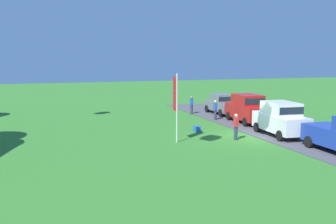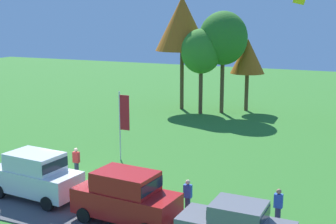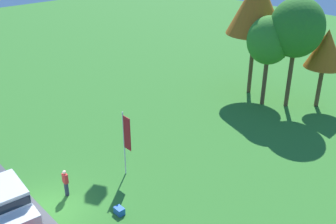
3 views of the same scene
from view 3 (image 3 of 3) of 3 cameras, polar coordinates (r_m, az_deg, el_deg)
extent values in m
plane|color=#337528|center=(23.34, -15.78, -13.39)|extent=(120.00, 120.00, 0.00)
cube|color=white|center=(22.69, -22.21, -12.74)|extent=(4.73, 2.25, 1.10)
cube|color=white|center=(22.13, -22.63, -10.76)|extent=(2.73, 1.96, 0.84)
cube|color=#19232D|center=(22.13, -22.63, -10.76)|extent=(2.78, 1.93, 0.46)
cylinder|color=black|center=(24.41, -21.11, -11.16)|extent=(0.70, 0.29, 0.68)
cylinder|color=#2D334C|center=(23.95, -14.51, -10.75)|extent=(0.24, 0.24, 0.88)
cube|color=red|center=(23.53, -14.70, -9.29)|extent=(0.36, 0.22, 0.60)
sphere|color=beige|center=(23.30, -14.82, -8.45)|extent=(0.22, 0.22, 0.22)
cylinder|color=brown|center=(36.84, 11.98, 6.86)|extent=(0.36, 0.36, 5.60)
cone|color=#B25B19|center=(35.53, 12.78, 15.00)|extent=(5.04, 5.04, 5.04)
cylinder|color=brown|center=(34.87, 13.81, 4.25)|extent=(0.36, 0.36, 4.06)
ellipsoid|color=#387F28|center=(33.75, 14.46, 10.06)|extent=(3.65, 3.65, 4.02)
cylinder|color=brown|center=(34.85, 17.19, 4.54)|extent=(0.36, 0.36, 4.88)
ellipsoid|color=#2D7023|center=(33.60, 18.18, 11.56)|extent=(4.39, 4.39, 4.83)
cylinder|color=brown|center=(35.93, 21.09, 3.43)|extent=(0.36, 0.36, 3.55)
cone|color=#B25B19|center=(34.89, 21.97, 8.54)|extent=(3.19, 3.19, 3.19)
cylinder|color=silver|center=(24.25, -6.37, -4.61)|extent=(0.08, 0.08, 4.34)
cube|color=red|center=(23.58, -5.96, -3.11)|extent=(0.64, 0.04, 2.17)
cube|color=blue|center=(22.24, -7.08, -14.04)|extent=(0.56, 0.40, 0.40)
camera|label=1|loc=(45.70, -15.57, 13.45)|focal=42.00mm
camera|label=2|loc=(13.62, -106.34, -34.10)|focal=50.00mm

